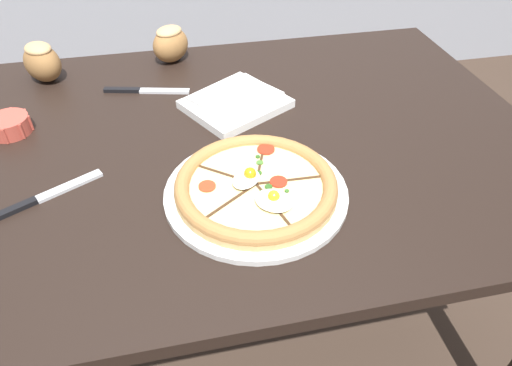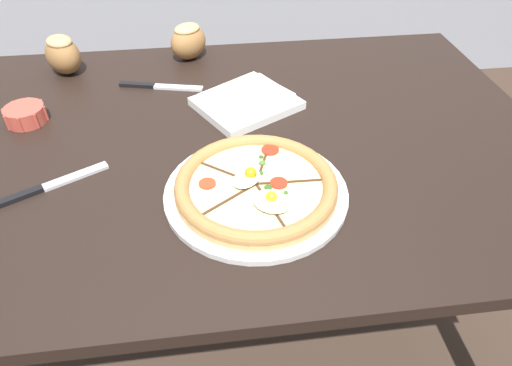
% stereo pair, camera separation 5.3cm
% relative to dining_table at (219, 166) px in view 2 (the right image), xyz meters
% --- Properties ---
extents(ground_plane, '(12.00, 12.00, 0.00)m').
position_rel_dining_table_xyz_m(ground_plane, '(0.00, 0.00, -0.65)').
color(ground_plane, '#3D2D23').
extents(dining_table, '(1.50, 0.98, 0.74)m').
position_rel_dining_table_xyz_m(dining_table, '(0.00, 0.00, 0.00)').
color(dining_table, black).
rests_on(dining_table, ground_plane).
extents(pizza, '(0.35, 0.35, 0.05)m').
position_rel_dining_table_xyz_m(pizza, '(0.06, -0.21, 0.10)').
color(pizza, white).
rests_on(pizza, dining_table).
extents(ramekin_bowl, '(0.10, 0.10, 0.04)m').
position_rel_dining_table_xyz_m(ramekin_bowl, '(-0.44, 0.12, 0.10)').
color(ramekin_bowl, '#C64C3D').
rests_on(ramekin_bowl, dining_table).
extents(napkin_folded, '(0.29, 0.27, 0.04)m').
position_rel_dining_table_xyz_m(napkin_folded, '(0.08, 0.12, 0.10)').
color(napkin_folded, white).
rests_on(napkin_folded, dining_table).
extents(bread_piece_near, '(0.14, 0.14, 0.10)m').
position_rel_dining_table_xyz_m(bread_piece_near, '(-0.39, 0.36, 0.14)').
color(bread_piece_near, olive).
rests_on(bread_piece_near, dining_table).
extents(bread_piece_mid, '(0.14, 0.14, 0.10)m').
position_rel_dining_table_xyz_m(bread_piece_mid, '(-0.05, 0.41, 0.14)').
color(bread_piece_mid, '#A3703D').
rests_on(bread_piece_mid, dining_table).
extents(knife_main, '(0.21, 0.12, 0.01)m').
position_rel_dining_table_xyz_m(knife_main, '(-0.33, -0.13, 0.09)').
color(knife_main, silver).
rests_on(knife_main, dining_table).
extents(knife_spare, '(0.22, 0.07, 0.01)m').
position_rel_dining_table_xyz_m(knife_spare, '(-0.13, 0.24, 0.09)').
color(knife_spare, silver).
rests_on(knife_spare, dining_table).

